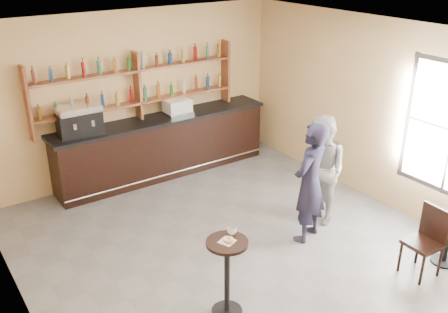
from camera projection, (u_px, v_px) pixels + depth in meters
floor at (243, 253)px, 7.49m from camera, size 7.00×7.00×0.00m
ceiling at (247, 38)px, 6.22m from camera, size 7.00×7.00×0.00m
wall_back at (136, 95)px, 9.50m from camera, size 7.00×0.00×7.00m
wall_left at (18, 219)px, 5.30m from camera, size 0.00×7.00×7.00m
wall_right at (388, 116)px, 8.41m from camera, size 0.00×7.00×7.00m
shelf_unit at (138, 86)px, 9.32m from camera, size 4.00×0.26×1.40m
liquor_bottles at (137, 77)px, 9.25m from camera, size 3.68×0.10×1.00m
bar_counter at (163, 146)px, 9.82m from camera, size 4.39×0.86×1.19m
espresso_machine at (79, 120)px, 8.65m from camera, size 0.77×0.53×0.52m
pastry_case at (177, 107)px, 9.71m from camera, size 0.51×0.41×0.30m
pedestal_table at (227, 278)px, 6.10m from camera, size 0.59×0.59×1.05m
napkin at (227, 241)px, 5.89m from camera, size 0.22×0.22×0.00m
donut at (228, 240)px, 5.88m from camera, size 0.14×0.14×0.05m
cup_pedestal at (232, 231)px, 6.02m from camera, size 0.15×0.15×0.09m
man_main at (310, 183)px, 7.52m from camera, size 0.81×0.67×1.91m
cafe_table at (448, 241)px, 7.15m from camera, size 0.67×0.67×0.70m
chair_west at (423, 243)px, 6.84m from camera, size 0.46×0.46×1.01m
patron_second at (321, 170)px, 8.06m from camera, size 0.81×0.98×1.82m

